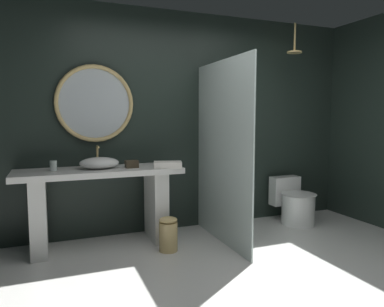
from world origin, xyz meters
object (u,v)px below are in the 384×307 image
Objects in this scene: round_wall_mirror at (95,104)px; rain_shower_head at (294,49)px; tumbler_cup at (53,166)px; waste_bin at (168,234)px; toilet at (294,204)px; vessel_sink at (99,163)px; tissue_box at (132,164)px; folded_hand_towel at (168,165)px.

round_wall_mirror is 2.48m from rain_shower_head.
waste_bin is at bearing -21.44° from tumbler_cup.
tumbler_cup is at bearing 178.37° from toilet.
vessel_sink is 0.48× the size of round_wall_mirror.
tumbler_cup is 0.29× the size of rain_shower_head.
waste_bin is (0.62, -0.41, -0.71)m from vessel_sink.
tissue_box is at bearing 179.52° from toilet.
folded_hand_towel is (0.68, -0.44, -0.65)m from round_wall_mirror.
rain_shower_head is (2.04, -0.01, 1.33)m from tissue_box.
tumbler_cup reaches higher than toilet.
tissue_box is 0.36× the size of rain_shower_head.
vessel_sink reaches higher than folded_hand_towel.
waste_bin is (-1.75, -0.34, -2.02)m from rain_shower_head.
waste_bin is 0.72m from folded_hand_towel.
rain_shower_head is at bearing 4.29° from folded_hand_towel.
tumbler_cup is at bearing 178.59° from vessel_sink.
tissue_box is 2.19m from toilet.
folded_hand_towel is at bearing -32.97° from round_wall_mirror.
tumbler_cup is 0.81m from round_wall_mirror.
tumbler_cup is 0.29× the size of waste_bin.
rain_shower_head reaches higher than vessel_sink.
tumbler_cup is at bearing 175.28° from tissue_box.
rain_shower_head is 2.69m from waste_bin.
tissue_box is at bearing 129.24° from waste_bin.
rain_shower_head reaches higher than round_wall_mirror.
folded_hand_towel reaches higher than waste_bin.
tissue_box is at bearing 179.67° from rain_shower_head.
rain_shower_head is 1.94m from toilet.
rain_shower_head reaches higher than tumbler_cup.
waste_bin is at bearing -107.44° from folded_hand_towel.
waste_bin is (1.06, -0.42, -0.70)m from tumbler_cup.
vessel_sink is 3.09× the size of tissue_box.
vessel_sink is 0.66× the size of toilet.
round_wall_mirror is (0.00, 0.25, 0.62)m from vessel_sink.
waste_bin is at bearing -46.97° from round_wall_mirror.
tumbler_cup is at bearing 169.91° from folded_hand_towel.
toilet is 1.84m from waste_bin.
round_wall_mirror reaches higher than tumbler_cup.
tissue_box is 0.78m from round_wall_mirror.
tumbler_cup is 0.12× the size of round_wall_mirror.
vessel_sink is 1.37× the size of folded_hand_towel.
vessel_sink is 2.70m from rain_shower_head.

